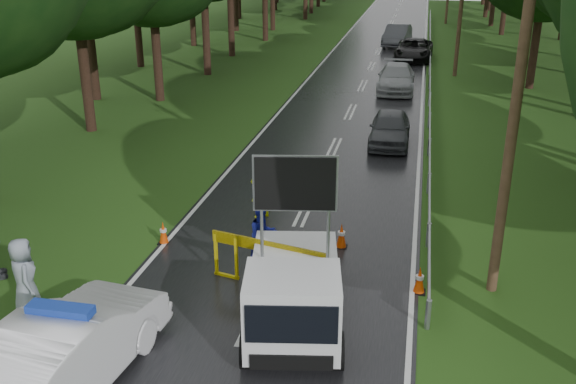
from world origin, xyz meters
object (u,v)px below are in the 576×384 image
(officer, at_px, (261,189))
(queue_car_first, at_px, (390,128))
(civilian, at_px, (263,235))
(queue_car_fourth, at_px, (397,35))
(queue_car_second, at_px, (396,78))
(barrier, at_px, (268,253))
(queue_car_third, at_px, (414,50))
(police_sedan, at_px, (67,351))
(work_truck, at_px, (294,291))

(officer, height_order, queue_car_first, officer)
(civilian, xyz_separation_m, queue_car_fourth, (1.65, 36.84, 0.02))
(civilian, bearing_deg, queue_car_second, 46.85)
(barrier, relative_size, queue_car_third, 0.56)
(queue_car_third, bearing_deg, queue_car_fourth, 105.67)
(police_sedan, bearing_deg, queue_car_first, -100.11)
(work_truck, distance_m, queue_car_second, 23.84)
(work_truck, height_order, queue_car_third, work_truck)
(civilian, relative_size, queue_car_third, 0.30)
(queue_car_first, bearing_deg, queue_car_fourth, 91.50)
(barrier, xyz_separation_m, officer, (-1.16, 4.00, -0.02))
(work_truck, height_order, queue_car_first, work_truck)
(work_truck, height_order, queue_car_fourth, work_truck)
(barrier, height_order, queue_car_first, queue_car_first)
(queue_car_fourth, bearing_deg, police_sedan, -89.38)
(barrier, bearing_deg, queue_car_second, 98.40)
(work_truck, height_order, barrier, work_truck)
(barrier, bearing_deg, queue_car_fourth, 101.53)
(civilian, distance_m, queue_car_second, 21.08)
(police_sedan, bearing_deg, queue_car_fourth, -88.98)
(barrier, distance_m, queue_car_fourth, 38.09)
(police_sedan, bearing_deg, barrier, -115.92)
(police_sedan, xyz_separation_m, officer, (1.58, 8.33, 0.10))
(civilian, distance_m, queue_car_third, 30.88)
(barrier, xyz_separation_m, civilian, (-0.43, 1.22, -0.15))
(work_truck, relative_size, barrier, 1.61)
(police_sedan, xyz_separation_m, queue_car_second, (4.66, 26.50, -0.11))
(police_sedan, height_order, work_truck, work_truck)
(barrier, relative_size, officer, 1.60)
(queue_car_first, bearing_deg, barrier, -100.57)
(queue_car_third, bearing_deg, work_truck, -90.26)
(queue_car_second, bearing_deg, work_truck, -93.16)
(officer, relative_size, queue_car_first, 0.46)
(civilian, xyz_separation_m, queue_car_second, (2.36, 20.95, -0.08))
(officer, relative_size, queue_car_third, 0.35)
(queue_car_second, bearing_deg, queue_car_fourth, 91.75)
(barrier, bearing_deg, queue_car_first, 93.37)
(police_sedan, height_order, queue_car_second, police_sedan)
(work_truck, distance_m, officer, 6.02)
(work_truck, height_order, officer, work_truck)
(officer, bearing_deg, police_sedan, 37.09)
(queue_car_second, relative_size, queue_car_fourth, 1.00)
(barrier, height_order, queue_car_second, queue_car_second)
(barrier, bearing_deg, officer, 119.54)
(police_sedan, bearing_deg, queue_car_third, -92.08)
(officer, relative_size, civilian, 1.16)
(work_truck, bearing_deg, police_sedan, -153.79)
(work_truck, xyz_separation_m, queue_car_fourth, (0.28, 39.71, -0.16))
(police_sedan, height_order, queue_car_first, police_sedan)
(queue_car_first, xyz_separation_m, queue_car_second, (-0.23, 9.95, 0.03))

